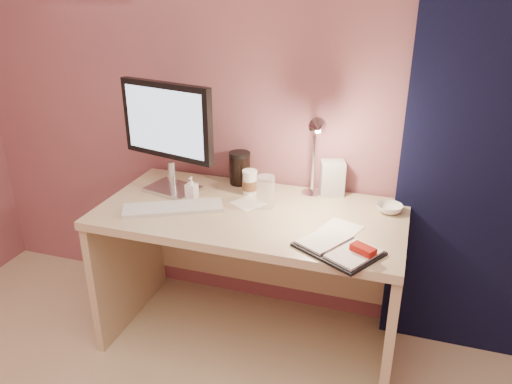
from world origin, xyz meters
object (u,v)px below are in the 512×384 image
(desk, at_px, (255,246))
(dark_jar, at_px, (240,170))
(keyboard, at_px, (173,208))
(bowl, at_px, (390,208))
(product_box, at_px, (332,178))
(desk_lamp, at_px, (303,149))
(coffee_cup, at_px, (250,183))
(monitor, at_px, (168,128))
(lotion_bottle, at_px, (192,188))
(planner, at_px, (340,248))
(clear_cup, at_px, (266,192))

(desk, height_order, dark_jar, dark_jar)
(keyboard, xyz_separation_m, bowl, (0.95, 0.28, 0.01))
(product_box, xyz_separation_m, desk_lamp, (-0.12, -0.15, 0.19))
(desk_lamp, bearing_deg, coffee_cup, 157.57)
(monitor, relative_size, lotion_bottle, 4.94)
(product_box, distance_m, desk_lamp, 0.27)
(coffee_cup, xyz_separation_m, product_box, (0.38, 0.12, 0.03))
(planner, relative_size, bowl, 3.20)
(desk_lamp, bearing_deg, desk, -174.58)
(desk, relative_size, product_box, 8.21)
(clear_cup, bearing_deg, keyboard, -157.35)
(bowl, relative_size, product_box, 0.70)
(keyboard, bearing_deg, planner, -36.87)
(monitor, xyz_separation_m, dark_jar, (0.29, 0.20, -0.25))
(desk, relative_size, monitor, 2.57)
(monitor, relative_size, planner, 1.44)
(coffee_cup, bearing_deg, desk_lamp, -7.25)
(desk, xyz_separation_m, bowl, (0.61, 0.11, 0.24))
(desk, relative_size, bowl, 11.80)
(desk_lamp, bearing_deg, product_box, 37.70)
(desk, height_order, lotion_bottle, lotion_bottle)
(dark_jar, xyz_separation_m, desk_lamp, (0.36, -0.15, 0.20))
(clear_cup, xyz_separation_m, desk_lamp, (0.15, 0.09, 0.20))
(desk, distance_m, keyboard, 0.45)
(planner, height_order, clear_cup, clear_cup)
(monitor, xyz_separation_m, desk_lamp, (0.65, 0.05, -0.05))
(coffee_cup, relative_size, clear_cup, 0.81)
(dark_jar, bearing_deg, product_box, 0.91)
(desk, relative_size, dark_jar, 9.30)
(lotion_bottle, xyz_separation_m, desk_lamp, (0.52, 0.10, 0.22))
(monitor, height_order, coffee_cup, monitor)
(product_box, bearing_deg, planner, -94.18)
(dark_jar, bearing_deg, bowl, -8.67)
(planner, bearing_deg, clear_cup, 172.89)
(keyboard, distance_m, coffee_cup, 0.40)
(monitor, bearing_deg, desk_lamp, 17.85)
(desk, bearing_deg, planner, -34.60)
(desk, bearing_deg, dark_jar, 125.18)
(clear_cup, xyz_separation_m, bowl, (0.56, 0.12, -0.06))
(monitor, bearing_deg, coffee_cup, 25.99)
(clear_cup, distance_m, bowl, 0.57)
(planner, xyz_separation_m, dark_jar, (-0.61, 0.53, 0.06))
(desk, relative_size, keyboard, 3.09)
(desk, xyz_separation_m, product_box, (0.32, 0.23, 0.31))
(dark_jar, bearing_deg, keyboard, -114.89)
(clear_cup, bearing_deg, lotion_bottle, -177.30)
(monitor, distance_m, lotion_bottle, 0.30)
(desk, distance_m, product_box, 0.50)
(bowl, bearing_deg, monitor, -175.60)
(desk, xyz_separation_m, keyboard, (-0.34, -0.18, 0.24))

